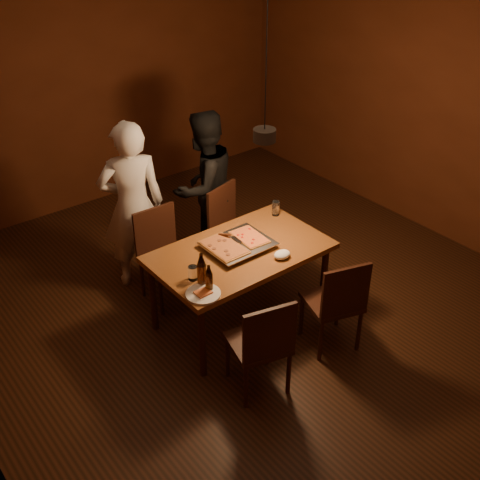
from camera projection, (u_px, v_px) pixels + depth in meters
room_shell at (264, 176)px, 4.84m from camera, size 6.00×6.00×6.00m
dining_table at (240, 257)px, 5.14m from camera, size 1.50×0.90×0.75m
chair_far_left at (161, 247)px, 5.55m from camera, size 0.44×0.44×0.49m
chair_far_right at (230, 222)px, 5.94m from camera, size 0.51×0.51×0.49m
chair_near_left at (263, 339)px, 4.46m from camera, size 0.51×0.51×0.49m
chair_near_right at (338, 297)px, 4.89m from camera, size 0.53×0.53×0.49m
pizza_tray at (238, 245)px, 5.12m from camera, size 0.59×0.50×0.05m
pizza_meat at (224, 247)px, 5.04m from camera, size 0.26×0.41×0.02m
pizza_cheese at (249, 237)px, 5.18m from camera, size 0.24×0.35×0.02m
spatula at (237, 240)px, 5.13m from camera, size 0.18×0.26×0.04m
beer_bottle_a at (209, 278)px, 4.56m from camera, size 0.06×0.06×0.23m
beer_bottle_b at (202, 269)px, 4.62m from camera, size 0.07×0.07×0.28m
water_glass_left at (193, 273)px, 4.71m from camera, size 0.08×0.08×0.12m
water_glass_right at (276, 208)px, 5.58m from camera, size 0.07×0.07×0.14m
plate_slice at (203, 294)px, 4.56m from camera, size 0.27×0.27×0.03m
napkin at (282, 255)px, 4.99m from camera, size 0.15×0.12×0.06m
diner_white at (133, 206)px, 5.59m from camera, size 0.71×0.58×1.67m
diner_dark at (204, 186)px, 6.05m from camera, size 0.85×0.72×1.57m
pendant_lamp at (265, 134)px, 4.65m from camera, size 0.18×0.18×1.10m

